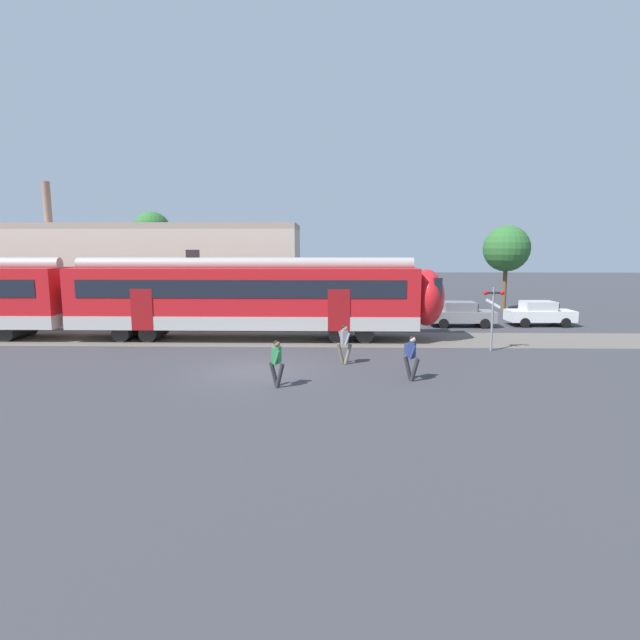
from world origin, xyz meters
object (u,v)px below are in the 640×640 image
Objects in this scene: parked_car_grey at (461,314)px; pedestrian_green at (277,360)px; pedestrian_grey at (344,341)px; pedestrian_navy at (411,354)px; parked_car_white at (540,313)px; crossing_signal at (493,309)px.

pedestrian_green is at bearing -125.62° from parked_car_grey.
pedestrian_grey is 1.00× the size of pedestrian_navy.
pedestrian_grey is 0.42× the size of parked_car_grey.
pedestrian_green reaches higher than parked_car_white.
pedestrian_grey is 16.36m from parked_car_white.
pedestrian_navy is at bearing -47.33° from pedestrian_grey.
parked_car_white is at bearing 55.17° from crossing_signal.
crossing_signal is at bearing 34.14° from pedestrian_green.
pedestrian_green and pedestrian_grey have the same top height.
pedestrian_green is 20.57m from parked_car_white.
crossing_signal is (9.46, 6.41, 1.05)m from pedestrian_green.
crossing_signal is at bearing -93.24° from parked_car_grey.
parked_car_grey is at bearing 54.38° from pedestrian_green.
pedestrian_grey is 12.64m from parked_car_grey.
crossing_signal is at bearing 22.04° from pedestrian_grey.
parked_car_white is (10.06, 13.21, -0.21)m from pedestrian_navy.
pedestrian_green and pedestrian_navy have the same top height.
parked_car_grey is 0.99× the size of parked_car_white.
pedestrian_navy is at bearing -111.57° from parked_car_grey.
pedestrian_grey is at bearing 55.67° from pedestrian_green.
pedestrian_navy is 13.76m from parked_car_grey.
crossing_signal is (-5.42, -7.79, 1.23)m from parked_car_white.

